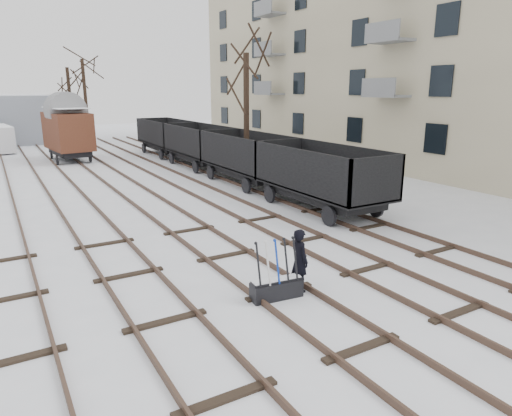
{
  "coord_description": "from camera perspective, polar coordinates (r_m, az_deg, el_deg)",
  "views": [
    {
      "loc": [
        -5.86,
        -8.89,
        5.02
      ],
      "look_at": [
        1.46,
        3.68,
        1.2
      ],
      "focal_mm": 32.0,
      "sensor_mm": 36.0,
      "label": 1
    }
  ],
  "objects": [
    {
      "name": "freight_wagon_a",
      "position": [
        19.5,
        8.03,
        2.76
      ],
      "size": [
        2.64,
        6.59,
        2.69
      ],
      "color": "black",
      "rests_on": "ground"
    },
    {
      "name": "box_van_wagon",
      "position": [
        35.35,
        -22.49,
        9.0
      ],
      "size": [
        3.12,
        5.16,
        3.74
      ],
      "rotation": [
        0.0,
        0.0,
        0.11
      ],
      "color": "black",
      "rests_on": "ground"
    },
    {
      "name": "ground_frame",
      "position": [
        11.38,
        2.58,
        -9.88
      ],
      "size": [
        1.34,
        0.55,
        1.49
      ],
      "rotation": [
        0.0,
        0.0,
        -0.1
      ],
      "color": "black",
      "rests_on": "ground"
    },
    {
      "name": "freight_wagon_c",
      "position": [
        30.45,
        -7.06,
        7.06
      ],
      "size": [
        2.64,
        6.59,
        2.69
      ],
      "color": "black",
      "rests_on": "ground"
    },
    {
      "name": "freight_wagon_d",
      "position": [
        36.38,
        -11.1,
        8.14
      ],
      "size": [
        2.64,
        6.59,
        2.69
      ],
      "color": "black",
      "rests_on": "ground"
    },
    {
      "name": "ground",
      "position": [
        11.77,
        2.92,
        -10.55
      ],
      "size": [
        120.0,
        120.0,
        0.0
      ],
      "primitive_type": "plane",
      "color": "white",
      "rests_on": "ground"
    },
    {
      "name": "tracks",
      "position": [
        23.83,
        -15.31,
        2.2
      ],
      "size": [
        13.9,
        52.0,
        0.16
      ],
      "color": "black",
      "rests_on": "ground"
    },
    {
      "name": "freight_wagon_b",
      "position": [
        24.76,
        -1.16,
        5.43
      ],
      "size": [
        2.64,
        6.59,
        2.69
      ],
      "color": "black",
      "rests_on": "ground"
    },
    {
      "name": "worker",
      "position": [
        11.64,
        5.47,
        -6.5
      ],
      "size": [
        0.41,
        0.61,
        1.64
      ],
      "primitive_type": "imported",
      "rotation": [
        0.0,
        0.0,
        1.54
      ],
      "color": "black",
      "rests_on": "ground"
    },
    {
      "name": "apartment_block",
      "position": [
        34.63,
        19.24,
        18.95
      ],
      "size": [
        10.12,
        45.0,
        16.1
      ],
      "color": "beige",
      "rests_on": "ground"
    },
    {
      "name": "tree_far_left",
      "position": [
        46.27,
        -22.14,
        11.7
      ],
      "size": [
        0.3,
        0.3,
        6.89
      ],
      "primitive_type": "cylinder",
      "color": "black",
      "rests_on": "ground"
    },
    {
      "name": "tree_near",
      "position": [
        24.61,
        -1.21,
        10.93
      ],
      "size": [
        0.3,
        0.3,
        6.8
      ],
      "primitive_type": "cylinder",
      "color": "black",
      "rests_on": "ground"
    },
    {
      "name": "shed_right",
      "position": [
        49.01,
        -28.42,
        9.73
      ],
      "size": [
        7.0,
        6.0,
        4.5
      ],
      "color": "gray",
      "rests_on": "ground"
    },
    {
      "name": "tree_far_right",
      "position": [
        45.4,
        -20.49,
        12.26
      ],
      "size": [
        0.3,
        0.3,
        7.59
      ],
      "primitive_type": "cylinder",
      "color": "black",
      "rests_on": "ground"
    }
  ]
}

